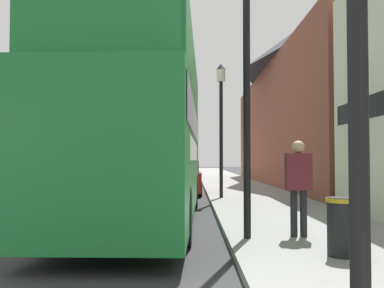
# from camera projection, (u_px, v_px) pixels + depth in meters

# --- Properties ---
(ground_plane) EXTENTS (144.00, 144.00, 0.00)m
(ground_plane) POSITION_uv_depth(u_px,v_px,m) (110.00, 189.00, 23.67)
(ground_plane) COLOR #333335
(sidewalk) EXTENTS (3.61, 108.00, 0.14)m
(sidewalk) POSITION_uv_depth(u_px,v_px,m) (244.00, 191.00, 20.69)
(sidewalk) COLOR gray
(sidewalk) RESTS_ON ground_plane
(brick_terrace_rear) EXTENTS (6.00, 25.02, 10.01)m
(brick_terrace_rear) POSITION_uv_depth(u_px,v_px,m) (313.00, 101.00, 26.47)
(brick_terrace_rear) COLOR brown
(brick_terrace_rear) RESTS_ON ground_plane
(tour_bus) EXTENTS (2.80, 10.59, 4.22)m
(tour_bus) POSITION_uv_depth(u_px,v_px,m) (144.00, 145.00, 11.16)
(tour_bus) COLOR #1E7A38
(tour_bus) RESTS_ON ground_plane
(parked_car_ahead_of_bus) EXTENTS (1.79, 3.94, 1.50)m
(parked_car_ahead_of_bus) POSITION_uv_depth(u_px,v_px,m) (180.00, 179.00, 19.73)
(parked_car_ahead_of_bus) COLOR maroon
(parked_car_ahead_of_bus) RESTS_ON ground_plane
(pedestrian_third) EXTENTS (0.46, 0.25, 1.75)m
(pedestrian_third) POSITION_uv_depth(u_px,v_px,m) (297.00, 179.00, 8.19)
(pedestrian_third) COLOR #232328
(pedestrian_third) RESTS_ON sidewalk
(lamp_post_nearest) EXTENTS (0.35, 0.35, 5.18)m
(lamp_post_nearest) POSITION_uv_depth(u_px,v_px,m) (245.00, 42.00, 8.12)
(lamp_post_nearest) COLOR black
(lamp_post_nearest) RESTS_ON sidewalk
(lamp_post_second) EXTENTS (0.35, 0.35, 4.97)m
(lamp_post_second) POSITION_uv_depth(u_px,v_px,m) (220.00, 106.00, 16.62)
(lamp_post_second) COLOR black
(lamp_post_second) RESTS_ON sidewalk
(litter_bin) EXTENTS (0.48, 0.48, 0.85)m
(litter_bin) POSITION_uv_depth(u_px,v_px,m) (341.00, 225.00, 6.52)
(litter_bin) COLOR black
(litter_bin) RESTS_ON sidewalk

